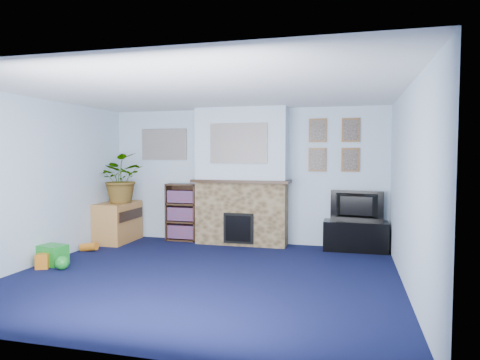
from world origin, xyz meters
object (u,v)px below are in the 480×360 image
(television, at_px, (356,206))
(sideboard, at_px, (118,222))
(bookshelf, at_px, (182,213))
(tv_stand, at_px, (355,237))

(television, relative_size, sideboard, 0.94)
(sideboard, bearing_deg, bookshelf, 20.01)
(television, xyz_separation_m, bookshelf, (-3.09, 0.06, -0.24))
(tv_stand, bearing_deg, bookshelf, 178.58)
(tv_stand, relative_size, bookshelf, 0.99)
(tv_stand, bearing_deg, television, 90.00)
(tv_stand, bearing_deg, sideboard, -175.58)
(tv_stand, distance_m, sideboard, 4.20)
(television, bearing_deg, sideboard, 13.41)
(tv_stand, relative_size, television, 1.20)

